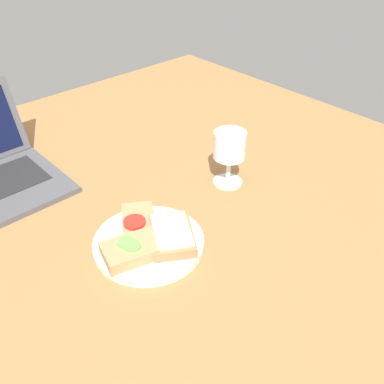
{
  "coord_description": "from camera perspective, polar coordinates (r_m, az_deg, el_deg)",
  "views": [
    {
      "loc": [
        -45.82,
        -57.75,
        59.28
      ],
      "look_at": [
        2.04,
        -5.65,
        8.0
      ],
      "focal_mm": 40.0,
      "sensor_mm": 36.0,
      "label": 1
    }
  ],
  "objects": [
    {
      "name": "wine_glass",
      "position": [
        0.94,
        5.03,
        5.82
      ],
      "size": [
        7.15,
        7.15,
        12.99
      ],
      "color": "white",
      "rests_on": "wooden_table"
    },
    {
      "name": "wooden_table",
      "position": [
        0.94,
        -3.26,
        -2.22
      ],
      "size": [
        140.0,
        140.0,
        3.0
      ],
      "primitive_type": "cube",
      "color": "#9E6B3D",
      "rests_on": "ground"
    },
    {
      "name": "sandwich_with_cheese",
      "position": [
        0.81,
        -2.72,
        -5.71
      ],
      "size": [
        12.62,
        13.66,
        2.89
      ],
      "color": "#937047",
      "rests_on": "plate"
    },
    {
      "name": "sandwich_with_cucumber",
      "position": [
        0.78,
        -7.76,
        -7.57
      ],
      "size": [
        12.54,
        9.65,
        2.85
      ],
      "color": "#A88456",
      "rests_on": "plate"
    },
    {
      "name": "plate",
      "position": [
        0.82,
        -5.78,
        -6.78
      ],
      "size": [
        21.1,
        21.1,
        1.46
      ],
      "primitive_type": "cylinder",
      "color": "silver",
      "rests_on": "wooden_table"
    },
    {
      "name": "sandwich_with_tomato",
      "position": [
        0.84,
        -7.22,
        -4.11
      ],
      "size": [
        11.28,
        12.66,
        2.71
      ],
      "color": "#A88456",
      "rests_on": "plate"
    }
  ]
}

